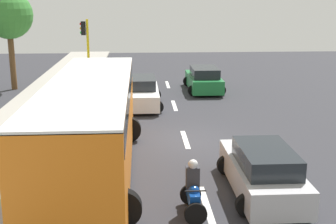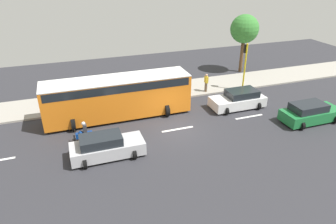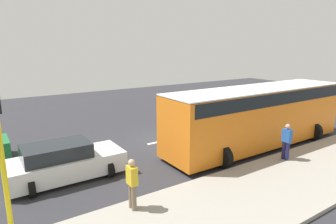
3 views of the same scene
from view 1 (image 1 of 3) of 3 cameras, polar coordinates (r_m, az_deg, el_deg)
The scene contains 15 objects.
ground_plane at distance 18.68m, azimuth 2.19°, elevation -3.65°, with size 40.00×60.00×0.10m, color #2D2D33.
sidewalk at distance 19.27m, azimuth -19.04°, elevation -3.49°, with size 4.00×60.00×0.15m, color #9E998E.
lane_stripe_far_north at distance 30.27m, azimuth -0.05°, elevation 3.47°, with size 0.20×2.40×0.01m, color white.
lane_stripe_north at distance 24.42m, azimuth 0.80°, elevation 0.82°, with size 0.20×2.40×0.01m, color white.
lane_stripe_mid at distance 18.66m, azimuth 2.19°, elevation -3.48°, with size 0.20×2.40×0.01m, color white.
lane_stripe_south at distance 13.12m, azimuth 4.83°, elevation -11.51°, with size 0.20×2.40×0.01m, color white.
car_white at distance 24.23m, azimuth -3.48°, elevation 2.40°, with size 2.31×4.48×1.52m.
car_green at distance 28.26m, azimuth 4.53°, elevation 4.10°, with size 2.27×4.57×1.52m.
car_silver at distance 13.74m, azimuth 11.82°, elevation -7.33°, with size 2.16×4.49×1.52m.
city_bus at distance 14.70m, azimuth -9.69°, elevation -1.13°, with size 3.20×11.00×3.16m.
motorcycle at distance 12.32m, azimuth 3.18°, elevation -10.00°, with size 0.60×1.30×1.53m.
pedestrian_near_signal at distance 16.01m, azimuth -17.43°, elevation -3.25°, with size 0.40×0.24×1.69m.
pedestrian_by_tree at distance 23.33m, azimuth -12.71°, elevation 2.48°, with size 0.40×0.24×1.69m.
traffic_light_corner at distance 26.27m, azimuth -10.26°, elevation 8.03°, with size 0.49×0.24×4.50m.
street_tree_north at distance 29.90m, azimuth -19.49°, elevation 11.39°, with size 2.95×2.95×6.12m.
Camera 1 is at (1.80, 17.67, 5.72)m, focal length 48.30 mm.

